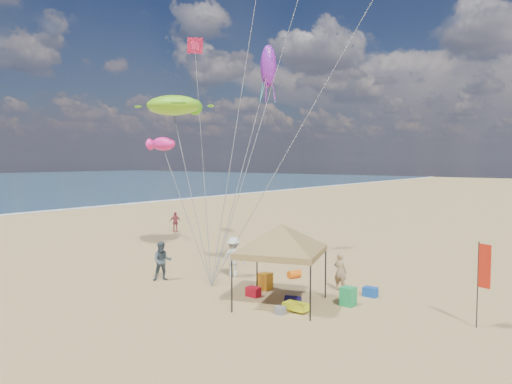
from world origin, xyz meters
The scene contains 19 objects.
ground centered at (0.00, 0.00, 0.00)m, with size 280.00×280.00×0.00m, color tan.
canopy_tent centered at (3.31, 0.26, 2.97)m, with size 5.47×5.47×3.57m.
feather_flag centered at (9.94, 2.09, 1.91)m, with size 0.42×0.14×2.84m.
cooler_red centered at (1.80, 0.49, 0.19)m, with size 0.54×0.38×0.38m, color red.
cooler_blue centered at (5.53, 3.34, 0.19)m, with size 0.54×0.38×0.38m, color #1347A0.
bag_navy centered at (3.70, 0.48, 0.18)m, with size 0.36×0.36×0.60m, color #0F0B34.
bag_orange centered at (1.46, 4.01, 0.18)m, with size 0.36×0.36×0.60m, color orange.
chair_green centered at (5.37, 1.73, 0.35)m, with size 0.50×0.50×0.70m, color #1A8F48.
chair_yellow centered at (1.56, 1.61, 0.35)m, with size 0.50×0.50×0.70m, color orange.
crate_grey centered at (3.93, -0.68, 0.14)m, with size 0.34×0.30×0.28m, color slate.
beach_cart centered at (4.21, -0.07, 0.20)m, with size 0.90×0.50×0.24m, color #E3F11A.
person_near_a centered at (4.15, 3.39, 0.81)m, with size 0.59×0.39×1.63m, color tan.
person_near_b centered at (-3.03, -0.04, 0.89)m, with size 0.87×0.68×1.78m, color #3D4A53.
person_near_c centered at (-0.89, 2.43, 0.94)m, with size 1.21×0.70×1.88m, color silver.
person_far_a centered at (-13.39, 10.32, 0.78)m, with size 0.91×0.38×1.55m, color #A23E45.
turtle_kite centered at (-6.13, 3.56, 8.42)m, with size 3.18×2.54×1.06m, color #77D51D.
fish_kite centered at (-6.56, 3.23, 6.35)m, with size 1.68×0.84×0.75m, color #FF2192.
squid_kite centered at (-2.93, 7.96, 10.81)m, with size 0.92×0.92×2.39m, color purple.
stunt_kite_pink centered at (-11.38, 10.57, 13.65)m, with size 1.12×0.04×1.12m, color #CF1945.
Camera 1 is at (13.45, -14.41, 5.49)m, focal length 33.62 mm.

